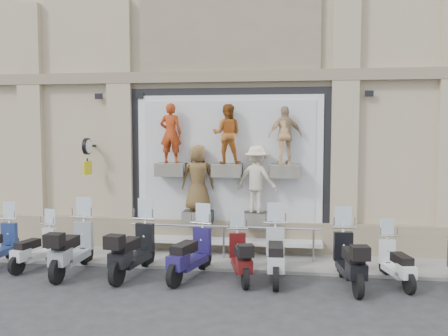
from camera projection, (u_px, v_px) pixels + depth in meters
The scene contains 14 objects.
ground at pixel (210, 284), 11.03m from camera, with size 90.00×90.00×0.00m, color #2B2B2D.
sidewalk at pixel (224, 258), 13.10m from camera, with size 16.00×2.20×0.08m, color gray.
building at pixel (245, 55), 17.45m from camera, with size 14.00×8.60×12.00m, color tan, non-canonical shape.
shop_vitrine at pixel (230, 169), 13.54m from camera, with size 5.60×0.95×4.30m.
guard_rail at pixel (224, 243), 12.97m from camera, with size 5.06×0.10×0.93m, color #9EA0A5, non-canonical shape.
clock_sign_bracket at pixel (87, 152), 13.82m from camera, with size 0.10×0.80×1.02m.
scooter_b at pixel (35, 240), 12.26m from camera, with size 0.50×1.72×1.40m, color #B9BDC0, non-canonical shape.
scooter_c at pixel (72, 238), 11.78m from camera, with size 0.63×2.14×1.74m, color gray, non-canonical shape.
scooter_d at pixel (133, 239), 11.60m from camera, with size 0.62×2.14×1.74m, color black, non-canonical shape.
scooter_e at pixel (190, 243), 11.42m from camera, with size 0.59×2.04×1.65m, color #1D154C, non-canonical shape.
scooter_f at pixel (241, 248), 11.32m from camera, with size 0.54×1.84×1.49m, color #4C0D0D, non-canonical shape.
scooter_g at pixel (276, 244), 11.28m from camera, with size 0.60×2.07×1.68m, color #ACADB3, non-canonical shape.
scooter_h at pixel (350, 249), 10.82m from camera, with size 0.60×2.05×1.67m, color black, non-canonical shape.
scooter_i at pixel (397, 254), 10.95m from camera, with size 0.49×1.70×1.38m, color silver, non-canonical shape.
Camera 1 is at (1.91, -10.62, 3.45)m, focal length 40.00 mm.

